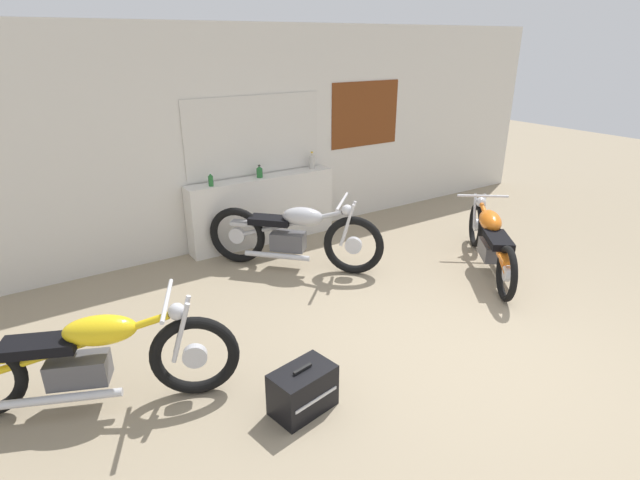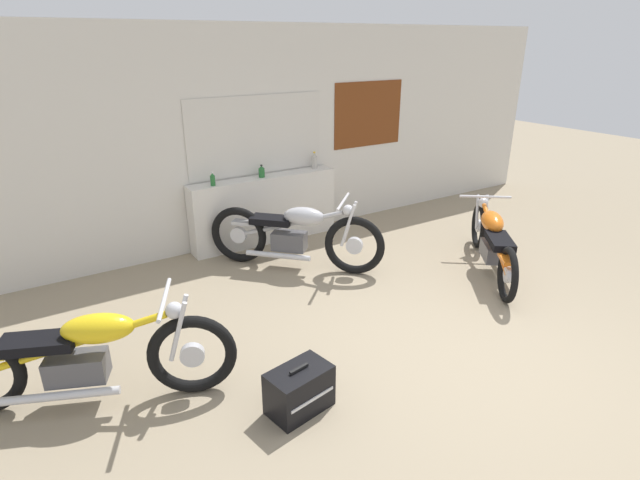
# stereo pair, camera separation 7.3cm
# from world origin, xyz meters

# --- Properties ---
(ground_plane) EXTENTS (24.00, 24.00, 0.00)m
(ground_plane) POSITION_xyz_m (0.00, 0.00, 0.00)
(ground_plane) COLOR gray
(wall_back) EXTENTS (10.00, 0.07, 2.80)m
(wall_back) POSITION_xyz_m (0.01, 3.56, 1.40)
(wall_back) COLOR silver
(wall_back) RESTS_ON ground_plane
(sill_counter) EXTENTS (2.07, 0.28, 0.91)m
(sill_counter) POSITION_xyz_m (-0.25, 3.38, 0.46)
(sill_counter) COLOR silver
(sill_counter) RESTS_ON ground_plane
(bottle_leftmost) EXTENTS (0.06, 0.06, 0.17)m
(bottle_leftmost) POSITION_xyz_m (-0.97, 3.33, 0.99)
(bottle_leftmost) COLOR #23662D
(bottle_leftmost) RESTS_ON sill_counter
(bottle_left_center) EXTENTS (0.08, 0.08, 0.17)m
(bottle_left_center) POSITION_xyz_m (-0.28, 3.37, 0.99)
(bottle_left_center) COLOR #23662D
(bottle_left_center) RESTS_ON sill_counter
(bottle_center) EXTENTS (0.08, 0.08, 0.24)m
(bottle_center) POSITION_xyz_m (0.55, 3.40, 1.02)
(bottle_center) COLOR #B7B2A8
(bottle_center) RESTS_ON sill_counter
(motorcycle_yellow) EXTENTS (2.07, 1.02, 0.86)m
(motorcycle_yellow) POSITION_xyz_m (-2.87, 1.13, 0.42)
(motorcycle_yellow) COLOR black
(motorcycle_yellow) RESTS_ON ground_plane
(motorcycle_orange) EXTENTS (1.34, 1.70, 0.76)m
(motorcycle_orange) POSITION_xyz_m (1.59, 1.08, 0.39)
(motorcycle_orange) COLOR black
(motorcycle_orange) RESTS_ON ground_plane
(motorcycle_silver) EXTENTS (1.57, 1.63, 0.90)m
(motorcycle_silver) POSITION_xyz_m (-0.34, 2.42, 0.43)
(motorcycle_silver) COLOR black
(motorcycle_silver) RESTS_ON ground_plane
(hard_case_black) EXTENTS (0.52, 0.37, 0.37)m
(hard_case_black) POSITION_xyz_m (-1.57, 0.20, 0.18)
(hard_case_black) COLOR black
(hard_case_black) RESTS_ON ground_plane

